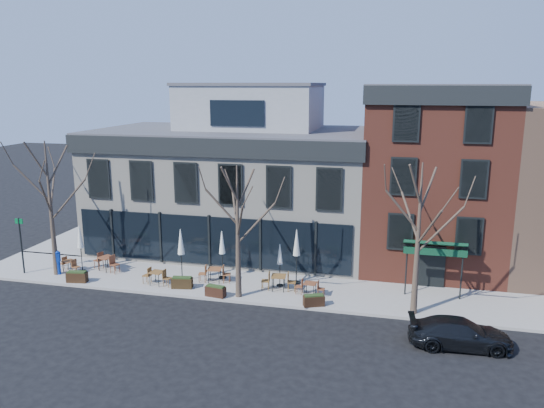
% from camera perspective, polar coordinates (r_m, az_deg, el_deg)
% --- Properties ---
extents(ground, '(120.00, 120.00, 0.00)m').
position_cam_1_polar(ground, '(33.06, -6.61, -7.05)').
color(ground, black).
rests_on(ground, ground).
extents(sidewalk_front, '(33.50, 4.70, 0.15)m').
position_cam_1_polar(sidewalk_front, '(30.18, -2.16, -8.81)').
color(sidewalk_front, gray).
rests_on(sidewalk_front, ground).
extents(sidewalk_side, '(4.50, 12.00, 0.15)m').
position_cam_1_polar(sidewalk_side, '(43.00, -18.06, -2.81)').
color(sidewalk_side, gray).
rests_on(sidewalk_side, ground).
extents(corner_building, '(18.39, 10.39, 11.10)m').
position_cam_1_polar(corner_building, '(36.46, -3.97, 2.57)').
color(corner_building, beige).
rests_on(corner_building, ground).
extents(red_brick_building, '(8.20, 11.78, 11.18)m').
position_cam_1_polar(red_brick_building, '(34.64, 16.85, 3.04)').
color(red_brick_building, brown).
rests_on(red_brick_building, ground).
extents(tree_corner, '(3.93, 3.98, 7.92)m').
position_cam_1_polar(tree_corner, '(33.12, -22.70, -0.29)').
color(tree_corner, '#382B21').
rests_on(tree_corner, sidewalk_front).
extents(tree_mid, '(3.50, 3.55, 7.04)m').
position_cam_1_polar(tree_mid, '(27.46, -3.69, -2.84)').
color(tree_mid, '#382B21').
rests_on(tree_mid, sidewalk_front).
extents(tree_right, '(3.72, 3.77, 7.48)m').
position_cam_1_polar(tree_right, '(26.26, 15.46, -3.50)').
color(tree_right, '#382B21').
rests_on(tree_right, sidewalk_front).
extents(sign_pole, '(0.50, 0.10, 3.40)m').
position_cam_1_polar(sign_pole, '(34.62, -25.38, -3.72)').
color(sign_pole, black).
rests_on(sign_pole, sidewalk_front).
extents(parked_sedan, '(4.50, 2.12, 1.27)m').
position_cam_1_polar(parked_sedan, '(24.98, 19.58, -12.97)').
color(parked_sedan, black).
rests_on(parked_sedan, ground).
extents(call_box, '(0.30, 0.30, 1.50)m').
position_cam_1_polar(call_box, '(33.90, -22.01, -5.75)').
color(call_box, '#0B2E9B').
rests_on(call_box, sidewalk_front).
extents(cafe_set_0, '(1.67, 0.93, 0.86)m').
position_cam_1_polar(cafe_set_0, '(34.20, -20.95, -6.12)').
color(cafe_set_0, brown).
rests_on(cafe_set_0, sidewalk_front).
extents(cafe_set_1, '(2.03, 1.16, 1.04)m').
position_cam_1_polar(cafe_set_1, '(33.68, -17.38, -5.96)').
color(cafe_set_1, brown).
rests_on(cafe_set_1, sidewalk_front).
extents(cafe_set_2, '(1.81, 0.79, 0.94)m').
position_cam_1_polar(cafe_set_2, '(30.67, -12.27, -7.63)').
color(cafe_set_2, brown).
rests_on(cafe_set_2, sidewalk_front).
extents(cafe_set_3, '(1.91, 0.87, 0.98)m').
position_cam_1_polar(cafe_set_3, '(30.52, -6.20, -7.45)').
color(cafe_set_3, brown).
rests_on(cafe_set_3, sidewalk_front).
extents(cafe_set_4, '(1.97, 0.86, 1.02)m').
position_cam_1_polar(cafe_set_4, '(29.21, 0.71, -8.29)').
color(cafe_set_4, brown).
rests_on(cafe_set_4, sidewalk_front).
extents(cafe_set_5, '(1.62, 0.68, 0.85)m').
position_cam_1_polar(cafe_set_5, '(28.66, 4.11, -8.93)').
color(cafe_set_5, brown).
rests_on(cafe_set_5, sidewalk_front).
extents(umbrella_0, '(0.46, 0.46, 2.88)m').
position_cam_1_polar(umbrella_0, '(33.47, -19.95, -3.59)').
color(umbrella_0, black).
rests_on(umbrella_0, sidewalk_front).
extents(umbrella_1, '(0.49, 0.49, 3.07)m').
position_cam_1_polar(umbrella_1, '(30.39, -9.77, -4.34)').
color(umbrella_1, black).
rests_on(umbrella_1, sidewalk_front).
extents(umbrella_2, '(0.45, 0.45, 2.83)m').
position_cam_1_polar(umbrella_2, '(30.62, -5.40, -4.42)').
color(umbrella_2, black).
rests_on(umbrella_2, sidewalk_front).
extents(umbrella_3, '(0.39, 0.39, 2.43)m').
position_cam_1_polar(umbrella_3, '(29.41, 0.86, -5.67)').
color(umbrella_3, black).
rests_on(umbrella_3, sidewalk_front).
extents(umbrella_4, '(0.50, 0.50, 3.14)m').
position_cam_1_polar(umbrella_4, '(29.67, 2.66, -4.50)').
color(umbrella_4, black).
rests_on(umbrella_4, sidewalk_front).
extents(planter_0, '(1.20, 0.63, 0.64)m').
position_cam_1_polar(planter_0, '(32.39, -20.23, -7.34)').
color(planter_0, black).
rests_on(planter_0, sidewalk_front).
extents(planter_1, '(1.21, 0.64, 0.64)m').
position_cam_1_polar(planter_1, '(30.00, -9.65, -8.32)').
color(planter_1, black).
rests_on(planter_1, sidewalk_front).
extents(planter_2, '(1.13, 0.59, 0.61)m').
position_cam_1_polar(planter_2, '(28.64, -6.09, -9.29)').
color(planter_2, black).
rests_on(planter_2, sidewalk_front).
extents(planter_3, '(1.15, 0.81, 0.60)m').
position_cam_1_polar(planter_3, '(27.42, 4.52, -10.29)').
color(planter_3, black).
rests_on(planter_3, sidewalk_front).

